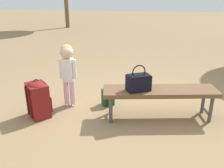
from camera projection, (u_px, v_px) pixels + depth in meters
name	position (u px, v px, depth m)	size (l,w,h in m)	color
ground_plane	(124.00, 111.00, 3.68)	(40.00, 40.00, 0.00)	#8C704C
park_bench	(160.00, 93.00, 3.34)	(1.65, 0.69, 0.45)	brown
handbag	(138.00, 82.00, 3.24)	(0.37, 0.31, 0.37)	black
child_standing	(68.00, 66.00, 3.61)	(0.27, 0.20, 1.00)	#E5B2C6
backpack_large	(38.00, 98.00, 3.43)	(0.42, 0.42, 0.58)	maroon
backpack_small	(108.00, 96.00, 3.83)	(0.23, 0.21, 0.31)	#1E4C2D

